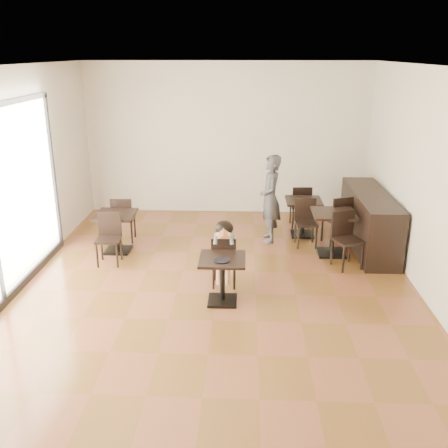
# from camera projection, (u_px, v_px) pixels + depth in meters

# --- Properties ---
(floor) EXTENTS (6.00, 8.00, 0.01)m
(floor) POSITION_uv_depth(u_px,v_px,m) (216.00, 293.00, 7.35)
(floor) COLOR brown
(floor) RESTS_ON ground
(ceiling) EXTENTS (6.00, 8.00, 0.01)m
(ceiling) POSITION_uv_depth(u_px,v_px,m) (215.00, 66.00, 6.30)
(ceiling) COLOR white
(ceiling) RESTS_ON floor
(wall_back) EXTENTS (6.00, 0.01, 3.20)m
(wall_back) POSITION_uv_depth(u_px,v_px,m) (227.00, 139.00, 10.60)
(wall_back) COLOR beige
(wall_back) RESTS_ON floor
(wall_front) EXTENTS (6.00, 0.01, 3.20)m
(wall_front) POSITION_uv_depth(u_px,v_px,m) (176.00, 359.00, 3.05)
(wall_front) COLOR beige
(wall_front) RESTS_ON floor
(wall_left) EXTENTS (0.01, 8.00, 3.20)m
(wall_left) POSITION_uv_depth(u_px,v_px,m) (1.00, 186.00, 6.95)
(wall_left) COLOR beige
(wall_left) RESTS_ON floor
(wall_right) EXTENTS (0.01, 8.00, 3.20)m
(wall_right) POSITION_uv_depth(u_px,v_px,m) (438.00, 191.00, 6.70)
(wall_right) COLOR beige
(wall_right) RESTS_ON floor
(child_table) EXTENTS (0.64, 0.64, 0.68)m
(child_table) POSITION_uv_depth(u_px,v_px,m) (222.00, 280.00, 7.00)
(child_table) COLOR black
(child_table) RESTS_ON floor
(child_chair) EXTENTS (0.37, 0.37, 0.81)m
(child_chair) POSITION_uv_depth(u_px,v_px,m) (224.00, 260.00, 7.50)
(child_chair) COLOR black
(child_chair) RESTS_ON floor
(child) EXTENTS (0.37, 0.51, 1.02)m
(child) POSITION_uv_depth(u_px,v_px,m) (224.00, 254.00, 7.46)
(child) COLOR gray
(child) RESTS_ON child_chair
(plate) EXTENTS (0.23, 0.23, 0.01)m
(plate) POSITION_uv_depth(u_px,v_px,m) (222.00, 260.00, 6.79)
(plate) COLOR black
(plate) RESTS_ON child_table
(pizza_slice) EXTENTS (0.24, 0.18, 0.05)m
(pizza_slice) POSITION_uv_depth(u_px,v_px,m) (224.00, 235.00, 7.16)
(pizza_slice) COLOR tan
(pizza_slice) RESTS_ON child
(adult_patron) EXTENTS (0.43, 0.62, 1.63)m
(adult_patron) POSITION_uv_depth(u_px,v_px,m) (270.00, 199.00, 9.16)
(adult_patron) COLOR #3F3E44
(adult_patron) RESTS_ON floor
(cafe_table_mid) EXTENTS (0.95, 0.95, 0.77)m
(cafe_table_mid) POSITION_uv_depth(u_px,v_px,m) (332.00, 233.00, 8.66)
(cafe_table_mid) COLOR black
(cafe_table_mid) RESTS_ON floor
(cafe_table_left) EXTENTS (0.70, 0.70, 0.71)m
(cafe_table_left) POSITION_uv_depth(u_px,v_px,m) (117.00, 232.00, 8.79)
(cafe_table_left) COLOR black
(cafe_table_left) RESTS_ON floor
(cafe_table_back) EXTENTS (0.72, 0.72, 0.71)m
(cafe_table_back) POSITION_uv_depth(u_px,v_px,m) (303.00, 218.00, 9.56)
(cafe_table_back) COLOR black
(cafe_table_back) RESTS_ON floor
(chair_mid_a) EXTENTS (0.54, 0.54, 0.92)m
(chair_mid_a) POSITION_uv_depth(u_px,v_px,m) (336.00, 219.00, 9.14)
(chair_mid_a) COLOR black
(chair_mid_a) RESTS_ON floor
(chair_mid_b) EXTENTS (0.54, 0.54, 0.92)m
(chair_mid_b) POSITION_uv_depth(u_px,v_px,m) (348.00, 241.00, 8.11)
(chair_mid_b) COLOR black
(chair_mid_b) RESTS_ON floor
(chair_left_a) EXTENTS (0.40, 0.40, 0.86)m
(chair_left_a) POSITION_uv_depth(u_px,v_px,m) (124.00, 219.00, 9.28)
(chair_left_a) COLOR black
(chair_left_a) RESTS_ON floor
(chair_left_b) EXTENTS (0.40, 0.40, 0.86)m
(chair_left_b) POSITION_uv_depth(u_px,v_px,m) (108.00, 240.00, 8.25)
(chair_left_b) COLOR black
(chair_left_b) RESTS_ON floor
(chair_back_a) EXTENTS (0.41, 0.41, 0.85)m
(chair_back_a) POSITION_uv_depth(u_px,v_px,m) (300.00, 206.00, 10.06)
(chair_back_a) COLOR black
(chair_back_a) RESTS_ON floor
(chair_back_b) EXTENTS (0.41, 0.41, 0.85)m
(chair_back_b) POSITION_uv_depth(u_px,v_px,m) (306.00, 224.00, 9.02)
(chair_back_b) COLOR black
(chair_back_b) RESTS_ON floor
(service_counter) EXTENTS (0.60, 2.40, 1.00)m
(service_counter) POSITION_uv_depth(u_px,v_px,m) (369.00, 220.00, 8.96)
(service_counter) COLOR black
(service_counter) RESTS_ON floor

